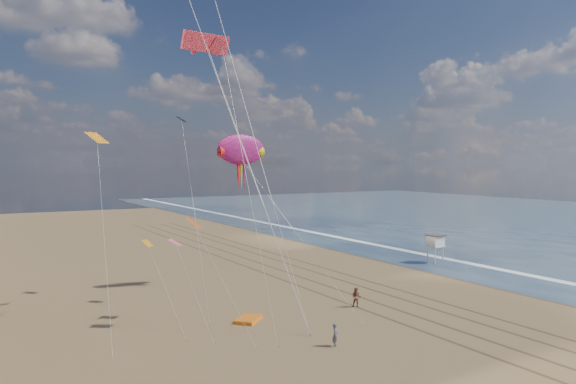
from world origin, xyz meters
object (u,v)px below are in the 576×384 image
object	(u,v)px
kite_flyer_b	(356,297)
grounded_kite	(248,319)
kite_flyer_a	(335,335)
show_kite	(241,150)
lifeguard_stand	(435,241)

from	to	relation	value
kite_flyer_b	grounded_kite	bearing A→B (deg)	-139.01
grounded_kite	kite_flyer_b	size ratio (longest dim) A/B	1.39
kite_flyer_a	show_kite	bearing A→B (deg)	38.37
lifeguard_stand	kite_flyer_a	size ratio (longest dim) A/B	2.23
grounded_kite	show_kite	world-z (taller)	show_kite
grounded_kite	kite_flyer_a	xyz separation A→B (m)	(2.38, -8.27, 0.64)
grounded_kite	lifeguard_stand	bearing A→B (deg)	-22.28
kite_flyer_a	kite_flyer_b	distance (m)	10.42
lifeguard_stand	kite_flyer_a	distance (m)	34.48
kite_flyer_a	kite_flyer_b	world-z (taller)	kite_flyer_b
kite_flyer_a	kite_flyer_b	bearing A→B (deg)	0.49
kite_flyer_b	kite_flyer_a	bearing A→B (deg)	-88.65
grounded_kite	kite_flyer_a	distance (m)	8.63
lifeguard_stand	kite_flyer_b	distance (m)	24.33
lifeguard_stand	kite_flyer_a	bearing A→B (deg)	-145.58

